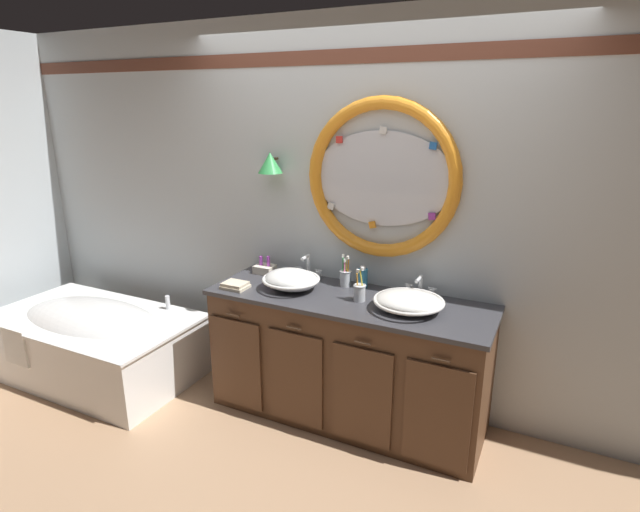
{
  "coord_description": "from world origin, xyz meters",
  "views": [
    {
      "loc": [
        1.21,
        -2.52,
        2.05
      ],
      "look_at": [
        -0.15,
        0.25,
        1.11
      ],
      "focal_mm": 28.37,
      "sensor_mm": 36.0,
      "label": 1
    }
  ],
  "objects_px": {
    "sink_basin_left": "(291,279)",
    "soap_dispenser": "(363,278)",
    "toiletry_basket": "(265,269)",
    "folded_hand_towel": "(235,285)",
    "toothbrush_holder_right": "(359,292)",
    "toothbrush_holder_left": "(345,277)",
    "sink_basin_right": "(409,301)",
    "bathtub": "(94,339)"
  },
  "relations": [
    {
      "from": "toothbrush_holder_left",
      "to": "folded_hand_towel",
      "type": "xyz_separation_m",
      "value": [
        -0.64,
        -0.37,
        -0.04
      ]
    },
    {
      "from": "bathtub",
      "to": "soap_dispenser",
      "type": "distance_m",
      "value": 2.16
    },
    {
      "from": "toothbrush_holder_left",
      "to": "toiletry_basket",
      "type": "distance_m",
      "value": 0.63
    },
    {
      "from": "toiletry_basket",
      "to": "toothbrush_holder_left",
      "type": "bearing_deg",
      "value": 1.0
    },
    {
      "from": "toothbrush_holder_left",
      "to": "folded_hand_towel",
      "type": "relative_size",
      "value": 1.32
    },
    {
      "from": "bathtub",
      "to": "toothbrush_holder_left",
      "type": "xyz_separation_m",
      "value": [
        1.87,
        0.55,
        0.62
      ]
    },
    {
      "from": "soap_dispenser",
      "to": "sink_basin_right",
      "type": "bearing_deg",
      "value": -31.95
    },
    {
      "from": "toothbrush_holder_right",
      "to": "toothbrush_holder_left",
      "type": "bearing_deg",
      "value": 132.14
    },
    {
      "from": "folded_hand_towel",
      "to": "toiletry_basket",
      "type": "relative_size",
      "value": 1.21
    },
    {
      "from": "bathtub",
      "to": "toiletry_basket",
      "type": "height_order",
      "value": "toiletry_basket"
    },
    {
      "from": "bathtub",
      "to": "toothbrush_holder_right",
      "type": "distance_m",
      "value": 2.17
    },
    {
      "from": "sink_basin_right",
      "to": "toiletry_basket",
      "type": "bearing_deg",
      "value": 169.84
    },
    {
      "from": "soap_dispenser",
      "to": "folded_hand_towel",
      "type": "bearing_deg",
      "value": -152.25
    },
    {
      "from": "toothbrush_holder_left",
      "to": "toiletry_basket",
      "type": "bearing_deg",
      "value": -179.0
    },
    {
      "from": "soap_dispenser",
      "to": "folded_hand_towel",
      "type": "distance_m",
      "value": 0.85
    },
    {
      "from": "folded_hand_towel",
      "to": "sink_basin_right",
      "type": "bearing_deg",
      "value": 7.66
    },
    {
      "from": "sink_basin_left",
      "to": "soap_dispenser",
      "type": "bearing_deg",
      "value": 30.46
    },
    {
      "from": "folded_hand_towel",
      "to": "toiletry_basket",
      "type": "distance_m",
      "value": 0.36
    },
    {
      "from": "toothbrush_holder_right",
      "to": "soap_dispenser",
      "type": "xyz_separation_m",
      "value": [
        -0.07,
        0.23,
        0.01
      ]
    },
    {
      "from": "bathtub",
      "to": "toothbrush_holder_right",
      "type": "height_order",
      "value": "toothbrush_holder_right"
    },
    {
      "from": "sink_basin_left",
      "to": "folded_hand_towel",
      "type": "relative_size",
      "value": 2.29
    },
    {
      "from": "toothbrush_holder_left",
      "to": "toothbrush_holder_right",
      "type": "bearing_deg",
      "value": -47.86
    },
    {
      "from": "bathtub",
      "to": "sink_basin_right",
      "type": "xyz_separation_m",
      "value": [
        2.37,
        0.34,
        0.61
      ]
    },
    {
      "from": "soap_dispenser",
      "to": "folded_hand_towel",
      "type": "relative_size",
      "value": 0.94
    },
    {
      "from": "sink_basin_left",
      "to": "toothbrush_holder_right",
      "type": "xyz_separation_m",
      "value": [
        0.48,
        0.01,
        -0.01
      ]
    },
    {
      "from": "toiletry_basket",
      "to": "toothbrush_holder_right",
      "type": "bearing_deg",
      "value": -13.38
    },
    {
      "from": "sink_basin_left",
      "to": "toiletry_basket",
      "type": "height_order",
      "value": "sink_basin_left"
    },
    {
      "from": "sink_basin_right",
      "to": "bathtub",
      "type": "bearing_deg",
      "value": -171.92
    },
    {
      "from": "folded_hand_towel",
      "to": "toothbrush_holder_right",
      "type": "bearing_deg",
      "value": 11.19
    },
    {
      "from": "toothbrush_holder_right",
      "to": "toiletry_basket",
      "type": "height_order",
      "value": "toothbrush_holder_right"
    },
    {
      "from": "toothbrush_holder_left",
      "to": "bathtub",
      "type": "bearing_deg",
      "value": -163.54
    },
    {
      "from": "bathtub",
      "to": "toothbrush_holder_left",
      "type": "distance_m",
      "value": 2.04
    },
    {
      "from": "folded_hand_towel",
      "to": "toothbrush_holder_left",
      "type": "bearing_deg",
      "value": 29.94
    },
    {
      "from": "bathtub",
      "to": "soap_dispenser",
      "type": "bearing_deg",
      "value": 16.31
    },
    {
      "from": "sink_basin_right",
      "to": "toothbrush_holder_right",
      "type": "bearing_deg",
      "value": 178.33
    },
    {
      "from": "sink_basin_right",
      "to": "toiletry_basket",
      "type": "height_order",
      "value": "toiletry_basket"
    },
    {
      "from": "toothbrush_holder_left",
      "to": "folded_hand_towel",
      "type": "height_order",
      "value": "toothbrush_holder_left"
    },
    {
      "from": "sink_basin_right",
      "to": "toothbrush_holder_left",
      "type": "distance_m",
      "value": 0.55
    },
    {
      "from": "toothbrush_holder_right",
      "to": "folded_hand_towel",
      "type": "relative_size",
      "value": 1.32
    },
    {
      "from": "bathtub",
      "to": "soap_dispenser",
      "type": "height_order",
      "value": "soap_dispenser"
    },
    {
      "from": "bathtub",
      "to": "toothbrush_holder_right",
      "type": "xyz_separation_m",
      "value": [
        2.05,
        0.35,
        0.62
      ]
    },
    {
      "from": "sink_basin_left",
      "to": "soap_dispenser",
      "type": "height_order",
      "value": "soap_dispenser"
    }
  ]
}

